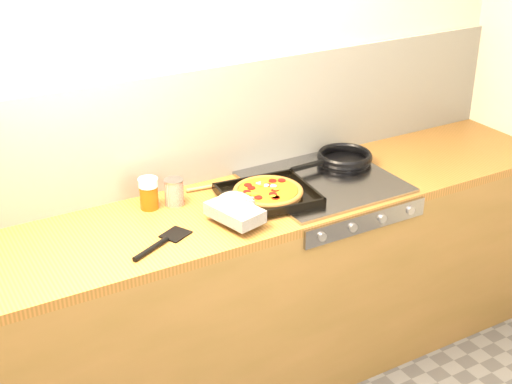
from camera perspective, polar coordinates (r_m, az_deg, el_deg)
room_shell at (r=3.03m, az=-4.58°, el=5.19°), size 3.20×3.20×3.20m
counter_run at (r=3.12m, az=-1.78°, el=-8.55°), size 3.20×0.62×0.90m
stovetop at (r=3.11m, az=5.41°, el=0.80°), size 0.60×0.56×0.02m
pizza_on_tray at (r=2.88m, az=0.18°, el=-0.43°), size 0.51×0.41×0.06m
frying_pan at (r=3.28m, az=7.02°, el=2.71°), size 0.42×0.26×0.04m
tomato_can at (r=2.91m, az=-6.57°, el=-0.01°), size 0.10×0.10×0.11m
juice_glass at (r=2.88m, az=-8.58°, el=-0.10°), size 0.08×0.08×0.13m
wooden_spoon at (r=3.07m, az=-2.42°, el=0.66°), size 0.30×0.07×0.02m
black_spatula at (r=2.64m, az=-7.58°, el=-4.04°), size 0.27×0.17×0.02m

